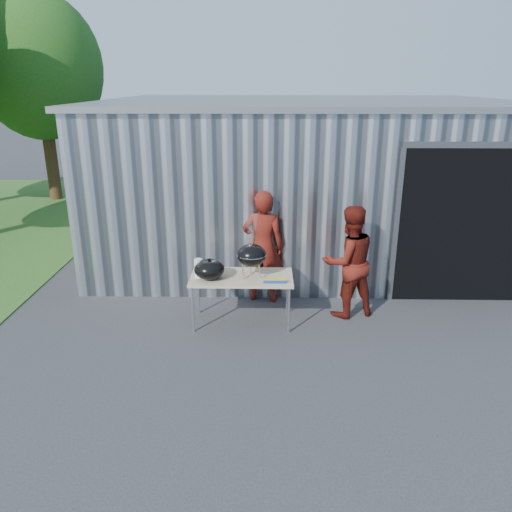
{
  "coord_description": "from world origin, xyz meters",
  "views": [
    {
      "loc": [
        -0.02,
        -6.01,
        3.46
      ],
      "look_at": [
        -0.16,
        0.83,
        1.05
      ],
      "focal_mm": 35.0,
      "sensor_mm": 36.0,
      "label": 1
    }
  ],
  "objects_px": {
    "folding_table": "(242,279)",
    "person_bystander": "(349,262)",
    "kettle_grill": "(251,250)",
    "person_cook": "(263,247)"
  },
  "relations": [
    {
      "from": "kettle_grill",
      "to": "person_bystander",
      "type": "xyz_separation_m",
      "value": [
        1.47,
        0.34,
        -0.3
      ]
    },
    {
      "from": "folding_table",
      "to": "kettle_grill",
      "type": "xyz_separation_m",
      "value": [
        0.15,
        -0.02,
        0.46
      ]
    },
    {
      "from": "folding_table",
      "to": "kettle_grill",
      "type": "bearing_deg",
      "value": -8.54
    },
    {
      "from": "person_cook",
      "to": "kettle_grill",
      "type": "bearing_deg",
      "value": 88.93
    },
    {
      "from": "folding_table",
      "to": "kettle_grill",
      "type": "relative_size",
      "value": 1.6
    },
    {
      "from": "folding_table",
      "to": "person_cook",
      "type": "bearing_deg",
      "value": 69.88
    },
    {
      "from": "kettle_grill",
      "to": "person_cook",
      "type": "height_order",
      "value": "person_cook"
    },
    {
      "from": "kettle_grill",
      "to": "person_cook",
      "type": "relative_size",
      "value": 0.51
    },
    {
      "from": "person_cook",
      "to": "person_bystander",
      "type": "height_order",
      "value": "person_cook"
    },
    {
      "from": "folding_table",
      "to": "person_bystander",
      "type": "xyz_separation_m",
      "value": [
        1.61,
        0.32,
        0.16
      ]
    }
  ]
}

